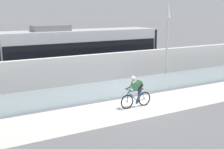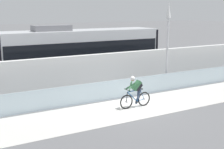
# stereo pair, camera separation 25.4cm
# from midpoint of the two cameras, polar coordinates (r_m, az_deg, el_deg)

# --- Properties ---
(ground_plane) EXTENTS (200.00, 200.00, 0.00)m
(ground_plane) POSITION_cam_midpoint_polar(r_m,az_deg,el_deg) (15.68, 3.42, -6.03)
(ground_plane) COLOR slate
(bike_path_deck) EXTENTS (32.00, 3.20, 0.01)m
(bike_path_deck) POSITION_cam_midpoint_polar(r_m,az_deg,el_deg) (15.68, 3.42, -6.01)
(bike_path_deck) COLOR silver
(bike_path_deck) RESTS_ON ground
(glass_parapet) EXTENTS (32.00, 0.05, 1.04)m
(glass_parapet) POSITION_cam_midpoint_polar(r_m,az_deg,el_deg) (17.04, -0.07, -2.76)
(glass_parapet) COLOR silver
(glass_parapet) RESTS_ON ground
(concrete_barrier_wall) EXTENTS (32.00, 0.36, 2.25)m
(concrete_barrier_wall) POSITION_cam_midpoint_polar(r_m,az_deg,el_deg) (18.44, -2.94, 0.25)
(concrete_barrier_wall) COLOR white
(concrete_barrier_wall) RESTS_ON ground
(tram_rail_near) EXTENTS (32.00, 0.08, 0.01)m
(tram_rail_near) POSITION_cam_midpoint_polar(r_m,az_deg,el_deg) (20.85, -6.11, -1.61)
(tram_rail_near) COLOR #595654
(tram_rail_near) RESTS_ON ground
(tram_rail_far) EXTENTS (32.00, 0.08, 0.01)m
(tram_rail_far) POSITION_cam_midpoint_polar(r_m,az_deg,el_deg) (22.13, -7.68, -0.88)
(tram_rail_far) COLOR #595654
(tram_rail_far) RESTS_ON ground
(tram) EXTENTS (11.06, 2.54, 3.81)m
(tram) POSITION_cam_midpoint_polar(r_m,az_deg,el_deg) (21.29, -6.22, 3.83)
(tram) COLOR silver
(tram) RESTS_ON ground
(cyclist_on_bike) EXTENTS (1.77, 0.58, 1.61)m
(cyclist_on_bike) POSITION_cam_midpoint_polar(r_m,az_deg,el_deg) (15.55, 3.94, -3.19)
(cyclist_on_bike) COLOR black
(cyclist_on_bike) RESTS_ON ground
(lamp_post_antenna) EXTENTS (0.28, 0.28, 5.20)m
(lamp_post_antenna) POSITION_cam_midpoint_polar(r_m,az_deg,el_deg) (19.08, 9.60, 7.07)
(lamp_post_antenna) COLOR gray
(lamp_post_antenna) RESTS_ON ground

